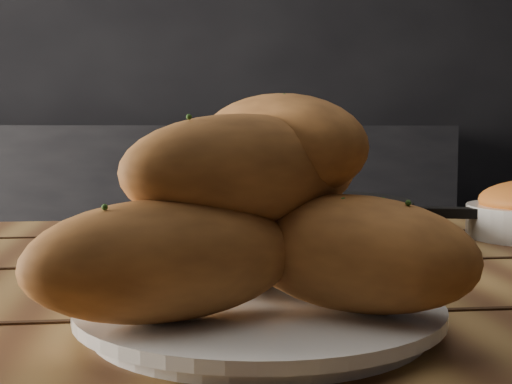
# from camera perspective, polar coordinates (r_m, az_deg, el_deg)

# --- Properties ---
(back_wall) EXTENTS (4.00, 0.04, 2.70)m
(back_wall) POSITION_cam_1_polar(r_m,az_deg,el_deg) (3.29, -12.22, 13.03)
(back_wall) COLOR black
(back_wall) RESTS_ON ground
(counter) EXTENTS (2.80, 0.60, 0.90)m
(counter) POSITION_cam_1_polar(r_m,az_deg,el_deg) (2.99, -12.47, -3.46)
(counter) COLOR black
(counter) RESTS_ON ground
(plate) EXTENTS (0.24, 0.24, 0.02)m
(plate) POSITION_cam_1_polar(r_m,az_deg,el_deg) (0.48, 0.28, -9.78)
(plate) COLOR white
(plate) RESTS_ON table
(bread_rolls) EXTENTS (0.30, 0.26, 0.14)m
(bread_rolls) POSITION_cam_1_polar(r_m,az_deg,el_deg) (0.47, 0.02, -1.65)
(bread_rolls) COLOR #BA7133
(bread_rolls) RESTS_ON plate
(skillet) EXTENTS (0.45, 0.32, 0.05)m
(skillet) POSITION_cam_1_polar(r_m,az_deg,el_deg) (0.90, 2.37, -1.98)
(skillet) COLOR black
(skillet) RESTS_ON table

